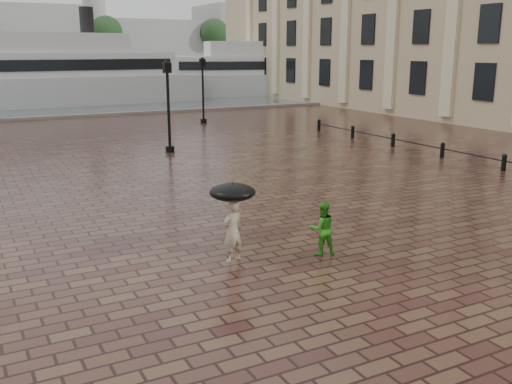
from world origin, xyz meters
The scene contains 10 objects.
ground centered at (0.00, 0.00, 0.00)m, with size 300.00×300.00×0.00m, color #381D19.
quay_edge centered at (0.00, 32.00, 0.00)m, with size 80.00×0.60×0.30m, color slate.
distant_skyline centered at (48.14, 150.00, 9.45)m, with size 102.50×22.00×33.00m.
bollard_row centered at (14.00, 6.50, 0.40)m, with size 0.22×21.22×0.73m.
street_lamps centered at (-1.50, 17.50, 2.33)m, with size 21.44×14.44×4.40m.
adult_pedestrian centered at (-0.77, -1.28, 0.77)m, with size 0.56×0.37×1.53m, color tan.
child_pedestrian centered at (1.39, -1.90, 0.68)m, with size 0.66×0.52×1.37m, color #30991C.
ferry_near centered at (2.26, 43.25, 2.67)m, with size 27.47×8.31×8.89m.
ferry_far centered at (24.58, 44.88, 2.43)m, with size 25.33×11.48×8.08m.
umbrella centered at (-0.77, -1.28, 1.73)m, with size 1.10×1.10×1.10m.
Camera 1 is at (-6.36, -13.09, 4.99)m, focal length 40.00 mm.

